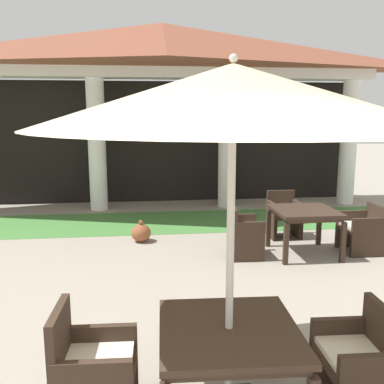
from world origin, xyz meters
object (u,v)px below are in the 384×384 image
Objects in this scene: patio_chair_near_foreground_east at (362,229)px; terracotta_urn at (141,233)px; patio_chair_near_foreground_west at (243,233)px; patio_chair_near_foreground_north at (284,215)px; patio_chair_mid_left_east at (358,362)px; patio_table_near_foreground at (305,215)px; patio_umbrella_mid_left at (233,99)px; patio_chair_mid_left_west at (92,371)px; patio_table_mid_left at (229,339)px.

patio_chair_near_foreground_east reaches higher than terracotta_urn.
patio_chair_near_foreground_west is 2.02m from patio_chair_near_foreground_east.
patio_chair_near_foreground_north is 4.73m from patio_chair_mid_left_east.
patio_chair_near_foreground_north reaches higher than patio_chair_near_foreground_west.
patio_chair_near_foreground_north is 2.66m from terracotta_urn.
patio_umbrella_mid_left reaches higher than patio_table_near_foreground.
patio_chair_mid_left_east is at bearing 78.11° from patio_chair_near_foreground_north.
patio_table_mid_left is at bearing 90.00° from patio_chair_mid_left_west.
patio_chair_near_foreground_east is 5.07m from patio_umbrella_mid_left.
patio_chair_near_foreground_west reaches higher than patio_table_near_foreground.
patio_chair_mid_left_east is (-0.97, -4.63, -0.01)m from patio_chair_near_foreground_north.
patio_chair_mid_left_east reaches higher than patio_table_near_foreground.
patio_chair_mid_left_east is (2.01, -0.09, -0.02)m from patio_chair_mid_left_west.
patio_umbrella_mid_left is 2.20m from patio_chair_mid_left_west.
patio_table_mid_left is 2.67× the size of terracotta_urn.
patio_chair_mid_left_west reaches higher than terracotta_urn.
patio_table_mid_left is at bearing -81.65° from terracotta_urn.
patio_table_near_foreground is at bearing 142.32° from patio_chair_mid_left_west.
patio_table_near_foreground reaches higher than terracotta_urn.
patio_chair_mid_left_east is at bearing 90.00° from patio_chair_mid_left_west.
patio_umbrella_mid_left is 2.21m from patio_chair_mid_left_east.
patio_chair_near_foreground_east is 0.95× the size of patio_chair_mid_left_east.
patio_chair_near_foreground_north is (-0.00, 1.01, -0.25)m from patio_table_near_foreground.
patio_table_mid_left is 4.64m from terracotta_urn.
patio_chair_mid_left_east is (1.00, -0.04, -1.97)m from patio_umbrella_mid_left.
patio_chair_near_foreground_north is 0.31× the size of patio_umbrella_mid_left.
patio_table_near_foreground is at bearing 61.14° from patio_table_mid_left.
patio_table_near_foreground is 4.09m from patio_table_mid_left.
terracotta_urn is at bearing 0.43° from patio_chair_near_foreground_north.
patio_chair_mid_left_west is (-1.01, 0.04, -0.21)m from patio_table_mid_left.
patio_chair_near_foreground_east is 0.94× the size of patio_chair_near_foreground_north.
patio_chair_mid_left_east is 2.08× the size of terracotta_urn.
patio_chair_mid_left_west reaches higher than patio_chair_near_foreground_west.
patio_chair_near_foreground_east is at bearing -26.17° from patio_chair_mid_left_east.
patio_chair_near_foreground_east is at bearing 90.00° from patio_chair_near_foreground_west.
patio_chair_near_foreground_west is 0.77× the size of patio_table_mid_left.
patio_umbrella_mid_left reaches higher than patio_chair_mid_left_west.
patio_chair_mid_left_east is (-1.98, -3.63, 0.01)m from patio_chair_near_foreground_east.
patio_chair_near_foreground_west reaches higher than terracotta_urn.
patio_table_mid_left is (-0.97, -3.58, 0.24)m from patio_chair_near_foreground_west.
patio_chair_near_foreground_north is at bearing 149.18° from patio_chair_mid_left_west.
patio_chair_mid_left_east is at bearing 0.51° from patio_chair_near_foreground_west.
patio_chair_near_foreground_west is at bearing 3.02° from patio_chair_mid_left_east.
patio_chair_near_foreground_north is 2.11× the size of terracotta_urn.
patio_chair_near_foreground_west is 3.63m from patio_chair_mid_left_east.
patio_chair_mid_left_west reaches higher than patio_chair_near_foreground_north.
patio_chair_near_foreground_west is 4.05m from patio_chair_mid_left_west.
patio_chair_near_foreground_east is 3.79m from terracotta_urn.
patio_chair_near_foreground_east is at bearing 0.09° from patio_table_near_foreground.
patio_table_near_foreground is 1.18× the size of patio_chair_mid_left_east.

